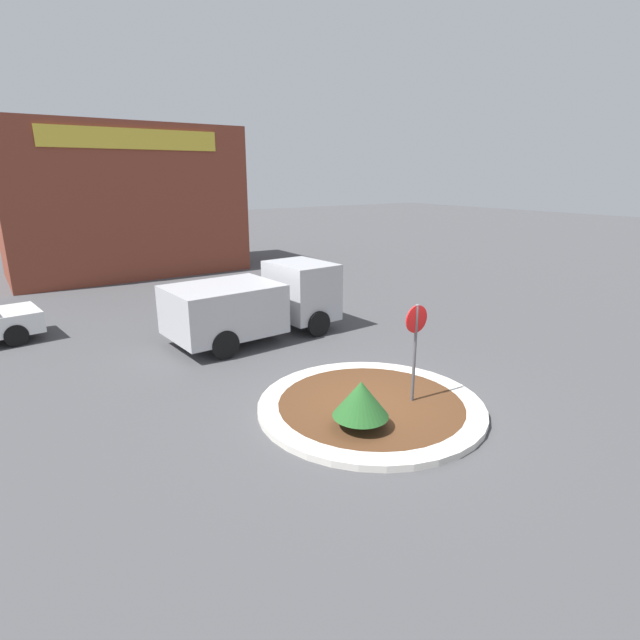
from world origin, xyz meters
name	(u,v)px	position (x,y,z in m)	size (l,w,h in m)	color
ground_plane	(371,409)	(0.00, 0.00, 0.00)	(120.00, 120.00, 0.00)	#474749
traffic_island	(371,406)	(0.00, 0.00, 0.07)	(5.02, 5.02, 0.15)	beige
stop_sign	(415,339)	(0.84, -0.43, 1.61)	(0.61, 0.07, 2.37)	#4C4C51
island_shrub	(361,399)	(-0.89, -0.73, 0.76)	(1.13, 1.13, 0.98)	brown
utility_truck	(256,302)	(0.30, 5.99, 1.16)	(5.48, 2.70, 2.22)	#B2B2B7
storefront_building	(123,201)	(-0.06, 19.90, 3.69)	(11.30, 6.07, 7.37)	brown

